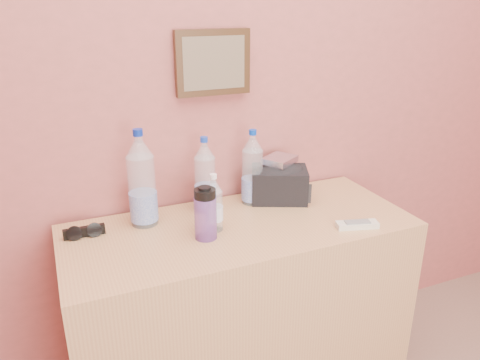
# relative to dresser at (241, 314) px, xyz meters

# --- Properties ---
(picture_frame) EXTENTS (0.30, 0.03, 0.25)m
(picture_frame) POSITION_rel_dresser_xyz_m (-0.00, 0.27, 0.99)
(picture_frame) COLOR #382311
(picture_frame) RESTS_ON room_shell
(dresser) EXTENTS (1.33, 0.55, 0.83)m
(dresser) POSITION_rel_dresser_xyz_m (0.00, 0.00, 0.00)
(dresser) COLOR tan
(dresser) RESTS_ON ground
(pet_large_a) EXTENTS (0.10, 0.10, 0.37)m
(pet_large_a) POSITION_rel_dresser_xyz_m (-0.33, 0.15, 0.58)
(pet_large_a) COLOR silver
(pet_large_a) RESTS_ON dresser
(pet_large_b) EXTENTS (0.08, 0.08, 0.31)m
(pet_large_b) POSITION_rel_dresser_xyz_m (-0.08, 0.18, 0.55)
(pet_large_b) COLOR silver
(pet_large_b) RESTS_ON dresser
(pet_large_c) EXTENTS (0.09, 0.09, 0.32)m
(pet_large_c) POSITION_rel_dresser_xyz_m (0.13, 0.17, 0.55)
(pet_large_c) COLOR silver
(pet_large_c) RESTS_ON dresser
(pet_small) EXTENTS (0.06, 0.06, 0.22)m
(pet_small) POSITION_rel_dresser_xyz_m (-0.11, 0.00, 0.51)
(pet_small) COLOR silver
(pet_small) RESTS_ON dresser
(nalgene_bottle) EXTENTS (0.08, 0.08, 0.20)m
(nalgene_bottle) POSITION_rel_dresser_xyz_m (-0.15, -0.05, 0.51)
(nalgene_bottle) COLOR purple
(nalgene_bottle) RESTS_ON dresser
(sunglasses) EXTENTS (0.15, 0.06, 0.04)m
(sunglasses) POSITION_rel_dresser_xyz_m (-0.56, 0.14, 0.43)
(sunglasses) COLOR black
(sunglasses) RESTS_ON dresser
(ac_remote) EXTENTS (0.17, 0.09, 0.02)m
(ac_remote) POSITION_rel_dresser_xyz_m (0.39, -0.19, 0.42)
(ac_remote) COLOR white
(ac_remote) RESTS_ON dresser
(toiletry_bag) EXTENTS (0.28, 0.25, 0.16)m
(toiletry_bag) POSITION_rel_dresser_xyz_m (0.24, 0.16, 0.49)
(toiletry_bag) COLOR black
(toiletry_bag) RESTS_ON dresser
(foil_packet) EXTENTS (0.17, 0.16, 0.03)m
(foil_packet) POSITION_rel_dresser_xyz_m (0.26, 0.18, 0.58)
(foil_packet) COLOR white
(foil_packet) RESTS_ON toiletry_bag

